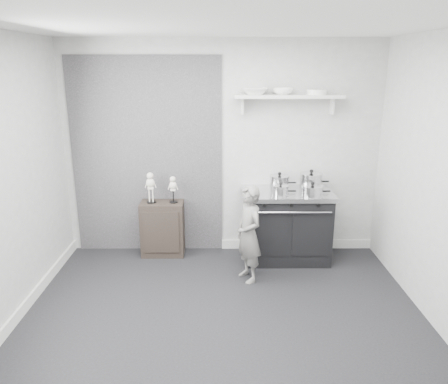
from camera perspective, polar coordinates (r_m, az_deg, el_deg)
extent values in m
plane|color=black|center=(4.37, -0.20, -16.81)|extent=(4.00, 4.00, 0.00)
cube|color=#A2A19F|center=(5.56, -0.28, 5.58)|extent=(4.00, 0.02, 2.70)
cube|color=#A2A19F|center=(2.13, -0.05, -13.01)|extent=(4.00, 0.02, 2.70)
cube|color=silver|center=(3.67, -0.24, 21.17)|extent=(4.00, 3.60, 0.02)
cube|color=black|center=(5.64, -10.00, 4.46)|extent=(1.90, 0.02, 2.50)
cube|color=silver|center=(6.00, 9.39, -6.70)|extent=(2.00, 0.03, 0.12)
cube|color=silver|center=(4.77, -25.63, -14.72)|extent=(0.03, 3.60, 0.12)
cube|color=silver|center=(5.40, 8.43, 12.27)|extent=(1.30, 0.26, 0.04)
cube|color=silver|center=(5.43, 2.40, 11.17)|extent=(0.03, 0.12, 0.20)
cube|color=silver|center=(5.59, 13.95, 10.87)|extent=(0.03, 0.12, 0.20)
cube|color=black|center=(5.57, 8.09, -4.55)|extent=(1.05, 0.63, 0.84)
cube|color=silver|center=(5.42, 8.27, -0.16)|extent=(1.11, 0.67, 0.05)
cube|color=black|center=(5.24, 5.85, -5.60)|extent=(0.44, 0.02, 0.54)
cube|color=black|center=(5.31, 11.27, -5.51)|extent=(0.44, 0.02, 0.54)
cylinder|color=silver|center=(5.14, 8.77, -2.66)|extent=(0.94, 0.02, 0.02)
cylinder|color=black|center=(5.09, 5.29, -1.74)|extent=(0.04, 0.03, 0.04)
cylinder|color=black|center=(5.13, 8.79, -1.72)|extent=(0.04, 0.03, 0.04)
cylinder|color=black|center=(5.19, 12.22, -1.69)|extent=(0.04, 0.03, 0.04)
cube|color=black|center=(5.70, -8.00, -4.74)|extent=(0.54, 0.32, 0.71)
imported|color=slate|center=(4.92, 3.27, -5.51)|extent=(0.41, 0.48, 1.12)
cylinder|color=silver|center=(5.49, 7.24, 1.21)|extent=(0.24, 0.24, 0.16)
cylinder|color=silver|center=(5.46, 7.27, 2.08)|extent=(0.25, 0.25, 0.02)
sphere|color=black|center=(5.46, 7.28, 2.38)|extent=(0.04, 0.04, 0.04)
cylinder|color=black|center=(5.51, 8.90, 1.21)|extent=(0.10, 0.02, 0.02)
cylinder|color=silver|center=(5.56, 11.28, 1.37)|extent=(0.27, 0.27, 0.18)
cylinder|color=silver|center=(5.54, 11.34, 2.34)|extent=(0.28, 0.28, 0.02)
sphere|color=black|center=(5.53, 11.36, 2.66)|extent=(0.05, 0.05, 0.05)
cylinder|color=black|center=(5.60, 13.04, 1.36)|extent=(0.10, 0.02, 0.02)
cylinder|color=silver|center=(5.26, 11.45, 0.10)|extent=(0.25, 0.25, 0.11)
cylinder|color=silver|center=(5.25, 11.48, 0.76)|extent=(0.26, 0.26, 0.02)
sphere|color=black|center=(5.24, 11.50, 1.08)|extent=(0.05, 0.05, 0.05)
cylinder|color=black|center=(5.30, 13.19, 0.10)|extent=(0.10, 0.02, 0.02)
cylinder|color=silver|center=(5.21, 7.39, 0.12)|extent=(0.19, 0.19, 0.11)
cylinder|color=silver|center=(5.19, 7.42, 0.79)|extent=(0.19, 0.19, 0.02)
sphere|color=black|center=(5.19, 7.43, 1.05)|extent=(0.03, 0.03, 0.03)
cylinder|color=black|center=(5.23, 8.84, 0.12)|extent=(0.10, 0.02, 0.02)
imported|color=white|center=(5.35, 4.06, 13.00)|extent=(0.32, 0.32, 0.08)
imported|color=white|center=(5.39, 7.71, 12.91)|extent=(0.25, 0.25, 0.08)
cylinder|color=white|center=(5.46, 12.03, 12.66)|extent=(0.24, 0.24, 0.06)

